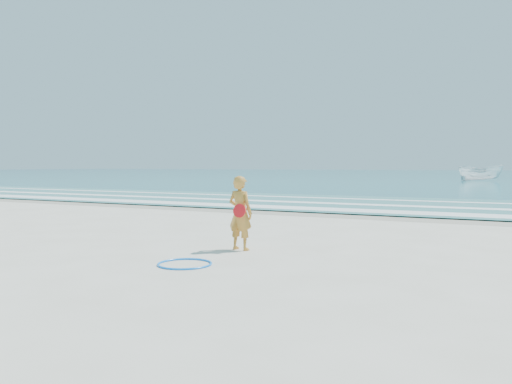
% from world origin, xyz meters
% --- Properties ---
extents(ground, '(400.00, 400.00, 0.00)m').
position_xyz_m(ground, '(0.00, 0.00, 0.00)').
color(ground, silver).
rests_on(ground, ground).
extents(wet_sand, '(400.00, 2.40, 0.00)m').
position_xyz_m(wet_sand, '(0.00, 9.00, 0.00)').
color(wet_sand, '#B2A893').
rests_on(wet_sand, ground).
extents(ocean, '(400.00, 190.00, 0.04)m').
position_xyz_m(ocean, '(0.00, 105.00, 0.02)').
color(ocean, '#19727F').
rests_on(ocean, ground).
extents(shallow, '(400.00, 10.00, 0.01)m').
position_xyz_m(shallow, '(0.00, 14.00, 0.04)').
color(shallow, '#59B7AD').
rests_on(shallow, ocean).
extents(foam_near, '(400.00, 1.40, 0.01)m').
position_xyz_m(foam_near, '(0.00, 10.30, 0.05)').
color(foam_near, white).
rests_on(foam_near, shallow).
extents(foam_mid, '(400.00, 0.90, 0.01)m').
position_xyz_m(foam_mid, '(0.00, 13.20, 0.05)').
color(foam_mid, white).
rests_on(foam_mid, shallow).
extents(foam_far, '(400.00, 0.60, 0.01)m').
position_xyz_m(foam_far, '(0.00, 16.50, 0.05)').
color(foam_far, white).
rests_on(foam_far, shallow).
extents(hoop, '(1.18, 1.18, 0.03)m').
position_xyz_m(hoop, '(1.28, -0.65, 0.02)').
color(hoop, '#0E81FF').
rests_on(hoop, ground).
extents(boat, '(4.93, 2.87, 1.79)m').
position_xyz_m(boat, '(3.27, 52.44, 0.94)').
color(boat, white).
rests_on(boat, ocean).
extents(woman, '(0.58, 0.43, 1.49)m').
position_xyz_m(woman, '(1.40, 1.09, 0.74)').
color(woman, '#C5812E').
rests_on(woman, ground).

